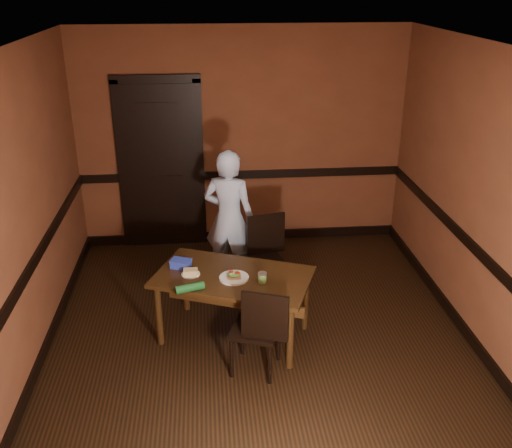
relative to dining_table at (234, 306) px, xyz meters
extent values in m
cube|color=black|center=(0.24, -0.07, -0.33)|extent=(4.00, 4.50, 0.01)
cube|color=silver|center=(0.24, -0.07, 2.37)|extent=(4.00, 4.50, 0.01)
cube|color=brown|center=(0.24, 2.18, 1.02)|extent=(4.00, 0.02, 2.70)
cube|color=brown|center=(0.24, -2.32, 1.02)|extent=(4.00, 0.02, 2.70)
cube|color=brown|center=(-1.76, -0.07, 1.02)|extent=(0.02, 4.50, 2.70)
cube|color=brown|center=(2.24, -0.07, 1.02)|extent=(0.02, 4.50, 2.70)
cube|color=black|center=(0.24, 2.16, 0.57)|extent=(4.00, 0.03, 0.10)
cube|color=black|center=(-1.75, -0.07, 0.57)|extent=(0.03, 4.50, 0.10)
cube|color=black|center=(2.22, -0.07, 0.57)|extent=(0.03, 4.50, 0.10)
cube|color=black|center=(0.24, 2.16, -0.27)|extent=(4.00, 0.03, 0.12)
cube|color=black|center=(-1.75, -0.07, -0.27)|extent=(0.03, 4.50, 0.12)
cube|color=black|center=(2.22, -0.07, -0.27)|extent=(0.03, 4.50, 0.12)
cube|color=black|center=(-0.76, 2.14, 0.69)|extent=(0.85, 0.04, 2.05)
cube|color=black|center=(-1.24, 2.16, 0.69)|extent=(0.10, 0.06, 2.15)
cube|color=black|center=(-0.29, 2.16, 0.69)|extent=(0.10, 0.06, 2.15)
cube|color=black|center=(-0.76, 2.16, 1.77)|extent=(1.05, 0.06, 0.10)
cube|color=black|center=(0.00, 0.00, 0.00)|extent=(1.61, 1.26, 0.66)
imported|color=silver|center=(0.02, 1.10, 0.44)|extent=(0.65, 0.53, 1.54)
cylinder|color=white|center=(0.01, -0.06, 0.34)|extent=(0.27, 0.27, 0.01)
cube|color=#AC7B53|center=(0.01, -0.06, 0.35)|extent=(0.13, 0.12, 0.02)
ellipsoid|color=#499A39|center=(0.01, -0.06, 0.38)|extent=(0.12, 0.10, 0.03)
cylinder|color=red|center=(-0.02, -0.04, 0.39)|extent=(0.05, 0.05, 0.01)
cylinder|color=red|center=(0.04, -0.07, 0.39)|extent=(0.05, 0.05, 0.01)
cylinder|color=#88B463|center=(-0.03, -0.09, 0.39)|extent=(0.03, 0.03, 0.01)
cylinder|color=#88B463|center=(0.03, -0.03, 0.39)|extent=(0.03, 0.03, 0.01)
cylinder|color=#88B463|center=(0.01, -0.06, 0.39)|extent=(0.03, 0.03, 0.01)
cylinder|color=#689441|center=(0.26, -0.15, 0.37)|extent=(0.08, 0.08, 0.08)
cylinder|color=#BBBBBA|center=(0.26, -0.15, 0.42)|extent=(0.08, 0.08, 0.01)
cylinder|color=white|center=(-0.39, 0.05, 0.34)|extent=(0.17, 0.17, 0.01)
cube|color=#D8B976|center=(-0.39, 0.05, 0.36)|extent=(0.13, 0.09, 0.04)
cube|color=blue|center=(-0.48, 0.20, 0.37)|extent=(0.21, 0.18, 0.07)
cube|color=blue|center=(-0.48, 0.20, 0.41)|extent=(0.22, 0.19, 0.01)
cylinder|color=#185221|center=(-0.39, -0.25, 0.37)|extent=(0.27, 0.15, 0.07)
camera|label=1|loc=(-0.21, -4.62, 2.89)|focal=40.00mm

